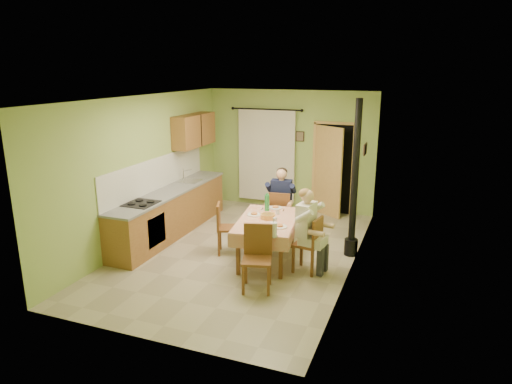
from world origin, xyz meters
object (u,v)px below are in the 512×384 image
at_px(chair_far, 280,224).
at_px(chair_near, 257,271).
at_px(man_right, 308,221).
at_px(stove_flue, 354,201).
at_px(dining_table, 267,240).
at_px(man_far, 281,195).
at_px(chair_right, 308,255).
at_px(chair_left, 228,238).

height_order(chair_far, chair_near, chair_near).
xyz_separation_m(man_right, stove_flue, (0.57, 0.95, 0.15)).
bearing_deg(dining_table, man_far, 87.16).
xyz_separation_m(chair_right, chair_left, (-1.56, 0.25, -0.00)).
bearing_deg(chair_near, chair_far, -97.10).
bearing_deg(dining_table, stove_flue, 21.11).
bearing_deg(stove_flue, chair_near, -121.28).
distance_m(chair_far, man_far, 0.59).
bearing_deg(chair_left, man_right, 60.42).
bearing_deg(stove_flue, chair_right, -120.42).
bearing_deg(chair_left, chair_near, 20.80).
relative_size(dining_table, chair_near, 1.75).
height_order(chair_near, man_far, man_far).
bearing_deg(chair_right, stove_flue, -21.95).
bearing_deg(chair_far, man_far, 90.00).
relative_size(man_right, stove_flue, 0.50).
xyz_separation_m(chair_right, man_right, (-0.01, 0.00, 0.59)).
bearing_deg(stove_flue, chair_far, 166.36).
xyz_separation_m(chair_left, man_far, (0.67, 1.08, 0.59)).
bearing_deg(chair_right, chair_left, 89.53).
height_order(chair_right, man_far, man_far).
distance_m(man_right, stove_flue, 1.12).
relative_size(chair_left, man_right, 0.68).
height_order(chair_far, chair_right, chair_far).
xyz_separation_m(chair_left, man_right, (1.55, -0.24, 0.59)).
distance_m(chair_right, stove_flue, 1.33).
height_order(chair_near, chair_right, chair_near).
xyz_separation_m(man_far, stove_flue, (1.46, -0.37, 0.15)).
height_order(dining_table, chair_right, chair_right).
relative_size(chair_near, chair_right, 1.05).
height_order(dining_table, man_far, man_far).
height_order(chair_far, chair_left, chair_far).
bearing_deg(chair_far, stove_flue, -20.64).
bearing_deg(chair_near, man_far, -97.11).
xyz_separation_m(chair_near, chair_right, (0.56, 0.89, -0.00)).
bearing_deg(man_right, stove_flue, -22.57).
distance_m(dining_table, man_right, 0.93).
xyz_separation_m(dining_table, man_right, (0.77, -0.19, 0.50)).
bearing_deg(dining_table, chair_left, 167.19).
bearing_deg(man_right, chair_far, 42.43).
relative_size(chair_right, chair_left, 1.01).
bearing_deg(dining_table, chair_right, -22.32).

